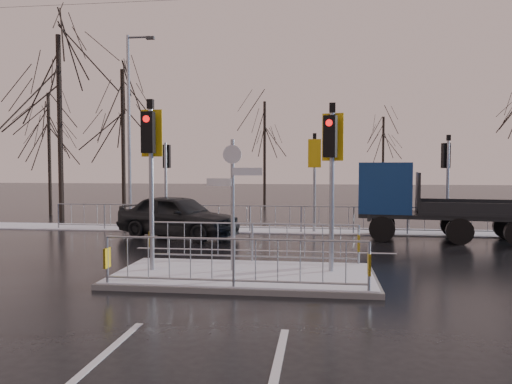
# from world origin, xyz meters

# --- Properties ---
(ground) EXTENTS (120.00, 120.00, 0.00)m
(ground) POSITION_xyz_m (0.00, 0.00, 0.00)
(ground) COLOR black
(ground) RESTS_ON ground
(snow_verge) EXTENTS (30.00, 2.00, 0.04)m
(snow_verge) POSITION_xyz_m (0.00, 8.60, 0.02)
(snow_verge) COLOR white
(snow_verge) RESTS_ON ground
(lane_markings) EXTENTS (8.00, 11.38, 0.01)m
(lane_markings) POSITION_xyz_m (0.00, -0.33, 0.00)
(lane_markings) COLOR silver
(lane_markings) RESTS_ON ground
(traffic_island) EXTENTS (6.00, 3.04, 4.15)m
(traffic_island) POSITION_xyz_m (-0.01, 0.01, 0.39)
(traffic_island) COLOR #60615C
(traffic_island) RESTS_ON ground
(far_kerb_fixtures) EXTENTS (18.00, 0.65, 3.83)m
(far_kerb_fixtures) POSITION_xyz_m (0.29, 8.09, 1.02)
(far_kerb_fixtures) COLOR gray
(far_kerb_fixtures) RESTS_ON ground
(car_far_lane) EXTENTS (4.95, 3.32, 1.57)m
(car_far_lane) POSITION_xyz_m (-3.41, 6.26, 0.78)
(car_far_lane) COLOR black
(car_far_lane) RESTS_ON ground
(flatbed_truck) EXTENTS (6.10, 2.90, 2.72)m
(flatbed_truck) POSITION_xyz_m (4.89, 6.96, 1.45)
(flatbed_truck) COLOR black
(flatbed_truck) RESTS_ON ground
(tree_near_a) EXTENTS (4.75, 4.75, 8.97)m
(tree_near_a) POSITION_xyz_m (-10.50, 11.00, 6.11)
(tree_near_a) COLOR black
(tree_near_a) RESTS_ON ground
(tree_near_b) EXTENTS (4.00, 4.00, 7.55)m
(tree_near_b) POSITION_xyz_m (-8.00, 12.50, 5.15)
(tree_near_b) COLOR black
(tree_near_b) RESTS_ON ground
(tree_near_c) EXTENTS (3.50, 3.50, 6.61)m
(tree_near_c) POSITION_xyz_m (-12.50, 13.50, 4.50)
(tree_near_c) COLOR black
(tree_near_c) RESTS_ON ground
(tree_far_a) EXTENTS (3.75, 3.75, 7.08)m
(tree_far_a) POSITION_xyz_m (-2.00, 22.00, 4.82)
(tree_far_a) COLOR black
(tree_far_a) RESTS_ON ground
(tree_far_b) EXTENTS (3.25, 3.25, 6.14)m
(tree_far_b) POSITION_xyz_m (6.00, 24.00, 4.18)
(tree_far_b) COLOR black
(tree_far_b) RESTS_ON ground
(street_lamp_left) EXTENTS (1.25, 0.18, 8.20)m
(street_lamp_left) POSITION_xyz_m (-6.43, 9.50, 4.49)
(street_lamp_left) COLOR gray
(street_lamp_left) RESTS_ON ground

